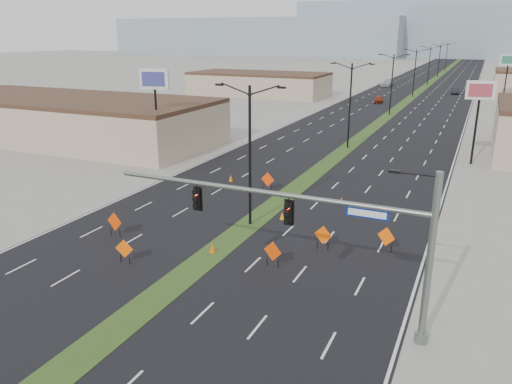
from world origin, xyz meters
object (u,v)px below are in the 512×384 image
at_px(streetlight_2, 392,83).
at_px(streetlight_5, 439,59).
at_px(construction_sign_5, 386,237).
at_px(cone_3, 231,178).
at_px(car_mid, 455,91).
at_px(construction_sign_2, 268,180).
at_px(streetlight_3, 415,71).
at_px(streetlight_4, 429,64).
at_px(signal_mast, 326,228).
at_px(cone_1, 212,248).
at_px(car_left, 379,99).
at_px(construction_sign_4, 323,236).
at_px(construction_sign_3, 273,252).
at_px(construction_sign_0, 115,222).
at_px(car_far, 387,83).
at_px(construction_sign_1, 124,250).
at_px(pole_sign_east_near, 480,97).
at_px(streetlight_1, 350,103).
at_px(streetlight_0, 250,152).
at_px(cone_0, 282,216).
at_px(cone_2, 341,200).
at_px(pole_sign_west, 155,86).
at_px(pole_sign_east_far, 508,64).
at_px(streetlight_6, 447,56).

height_order(streetlight_2, streetlight_5, same).
distance_m(construction_sign_5, cone_3, 19.08).
relative_size(car_mid, construction_sign_2, 2.44).
distance_m(streetlight_3, streetlight_4, 28.00).
xyz_separation_m(signal_mast, cone_1, (-8.63, 4.50, -4.46)).
relative_size(car_left, construction_sign_4, 2.44).
height_order(signal_mast, construction_sign_3, signal_mast).
relative_size(streetlight_5, construction_sign_2, 5.84).
xyz_separation_m(streetlight_4, construction_sign_5, (9.89, -112.80, -4.42)).
distance_m(construction_sign_0, construction_sign_5, 18.07).
bearing_deg(construction_sign_2, signal_mast, -51.31).
xyz_separation_m(construction_sign_0, construction_sign_4, (13.59, 3.78, -0.07)).
bearing_deg(car_far, car_mid, -29.20).
height_order(construction_sign_1, construction_sign_4, construction_sign_4).
xyz_separation_m(construction_sign_2, pole_sign_east_near, (16.00, 17.81, 6.05)).
height_order(streetlight_1, streetlight_2, same).
height_order(streetlight_3, cone_1, streetlight_3).
bearing_deg(cone_3, construction_sign_0, -94.19).
bearing_deg(construction_sign_3, streetlight_0, 137.99).
distance_m(signal_mast, car_left, 82.10).
height_order(signal_mast, streetlight_1, streetlight_1).
xyz_separation_m(construction_sign_5, cone_0, (-8.12, 2.66, -0.70)).
xyz_separation_m(car_mid, cone_2, (-3.20, -86.07, -0.40)).
distance_m(car_far, pole_sign_west, 91.15).
bearing_deg(cone_0, cone_3, 137.75).
bearing_deg(signal_mast, car_far, 98.84).
height_order(streetlight_4, pole_sign_east_near, streetlight_4).
xyz_separation_m(streetlight_5, pole_sign_east_far, (17.76, -61.54, 2.35)).
bearing_deg(pole_sign_west, cone_3, -33.86).
bearing_deg(car_left, pole_sign_east_far, 12.02).
distance_m(car_mid, cone_3, 85.32).
bearing_deg(pole_sign_west, pole_sign_east_far, 49.20).
relative_size(construction_sign_5, pole_sign_east_near, 0.19).
xyz_separation_m(streetlight_0, cone_3, (-6.33, 9.22, -5.09)).
bearing_deg(pole_sign_east_near, pole_sign_west, -169.68).
bearing_deg(construction_sign_1, car_left, 79.92).
distance_m(streetlight_0, cone_2, 10.12).
height_order(streetlight_1, construction_sign_2, streetlight_1).
distance_m(construction_sign_2, pole_sign_east_near, 24.69).
xyz_separation_m(streetlight_3, car_left, (-4.79, -13.10, -4.74)).
relative_size(streetlight_3, car_mid, 2.39).
distance_m(streetlight_3, car_left, 14.73).
bearing_deg(pole_sign_east_far, streetlight_5, 98.52).
distance_m(streetlight_6, construction_sign_0, 174.13).
bearing_deg(construction_sign_5, streetlight_6, 116.90).
relative_size(streetlight_0, construction_sign_1, 6.50).
xyz_separation_m(streetlight_1, cone_2, (4.85, -20.74, -5.13)).
distance_m(cone_0, pole_sign_east_far, 78.61).
height_order(construction_sign_0, construction_sign_2, construction_sign_0).
distance_m(construction_sign_0, pole_sign_east_far, 88.31).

